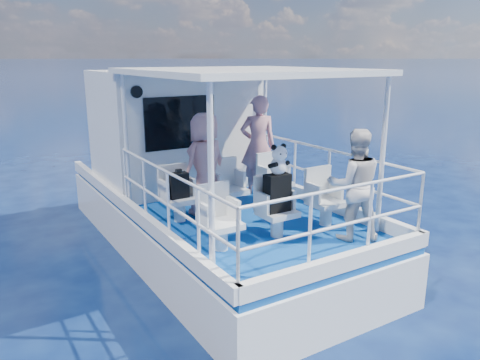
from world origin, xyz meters
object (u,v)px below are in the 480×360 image
object	(u,v)px
passenger_port_fwd	(205,164)
backpack_center	(277,193)
passenger_stbd_aft	(354,185)
panda	(278,159)

from	to	relation	value
passenger_port_fwd	backpack_center	bearing A→B (deg)	89.76
passenger_port_fwd	backpack_center	distance (m)	1.47
passenger_stbd_aft	backpack_center	distance (m)	1.05
passenger_port_fwd	panda	distance (m)	1.50
passenger_port_fwd	backpack_center	world-z (taller)	passenger_port_fwd
passenger_stbd_aft	panda	bearing A→B (deg)	-4.37
passenger_stbd_aft	backpack_center	bearing A→B (deg)	-4.27
backpack_center	panda	bearing A→B (deg)	-22.76
passenger_port_fwd	panda	xyz separation A→B (m)	(0.38, -1.42, 0.30)
backpack_center	panda	xyz separation A→B (m)	(0.01, -0.00, 0.47)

